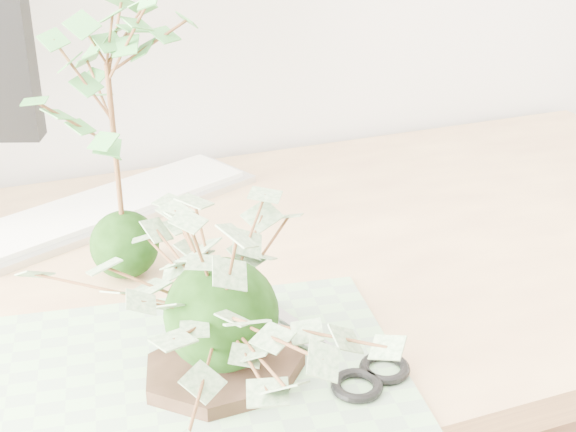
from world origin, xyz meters
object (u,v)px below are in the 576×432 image
object	(u,v)px
maple_kokedama	(109,82)
keyboard	(108,207)
ivy_kokedama	(219,267)
desk	(220,329)

from	to	relation	value
maple_kokedama	keyboard	bearing A→B (deg)	87.03
ivy_kokedama	maple_kokedama	world-z (taller)	maple_kokedama
ivy_kokedama	keyboard	distance (m)	0.44
desk	maple_kokedama	world-z (taller)	maple_kokedama
maple_kokedama	keyboard	world-z (taller)	maple_kokedama
desk	maple_kokedama	bearing A→B (deg)	167.10
ivy_kokedama	maple_kokedama	xyz separation A→B (m)	(-0.05, 0.24, 0.11)
maple_kokedama	ivy_kokedama	bearing A→B (deg)	-78.62
keyboard	desk	bearing A→B (deg)	-88.65
maple_kokedama	keyboard	xyz separation A→B (m)	(0.01, 0.18, -0.23)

